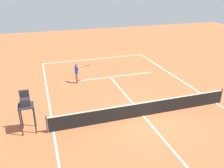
{
  "coord_description": "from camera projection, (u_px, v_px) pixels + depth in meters",
  "views": [
    {
      "loc": [
        5.69,
        11.28,
        7.58
      ],
      "look_at": [
        0.9,
        -3.57,
        0.8
      ],
      "focal_mm": 37.48,
      "sensor_mm": 36.0,
      "label": 1
    }
  ],
  "objects": [
    {
      "name": "player_serving",
      "position": [
        77.0,
        71.0,
        18.85
      ],
      "size": [
        1.34,
        0.48,
        1.76
      ],
      "rotation": [
        0.0,
        0.0,
        1.84
      ],
      "color": "#9E704C",
      "rests_on": "ground"
    },
    {
      "name": "court_lines",
      "position": [
        143.0,
        116.0,
        14.47
      ],
      "size": [
        11.01,
        24.91,
        0.01
      ],
      "color": "white",
      "rests_on": "ground"
    },
    {
      "name": "umpire_chair",
      "position": [
        26.0,
        105.0,
        12.4
      ],
      "size": [
        0.8,
        0.8,
        2.41
      ],
      "color": "#232328",
      "rests_on": "ground"
    },
    {
      "name": "ground_plane",
      "position": [
        143.0,
        116.0,
        14.47
      ],
      "size": [
        60.0,
        60.0,
        0.0
      ],
      "primitive_type": "plane",
      "color": "#AD5933"
    },
    {
      "name": "tennis_net",
      "position": [
        144.0,
        109.0,
        14.27
      ],
      "size": [
        11.61,
        0.1,
        1.07
      ],
      "color": "#4C4C51",
      "rests_on": "ground"
    },
    {
      "name": "tennis_ball",
      "position": [
        106.0,
        93.0,
        17.45
      ],
      "size": [
        0.07,
        0.07,
        0.07
      ],
      "primitive_type": "sphere",
      "color": "#CCE033",
      "rests_on": "ground"
    }
  ]
}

